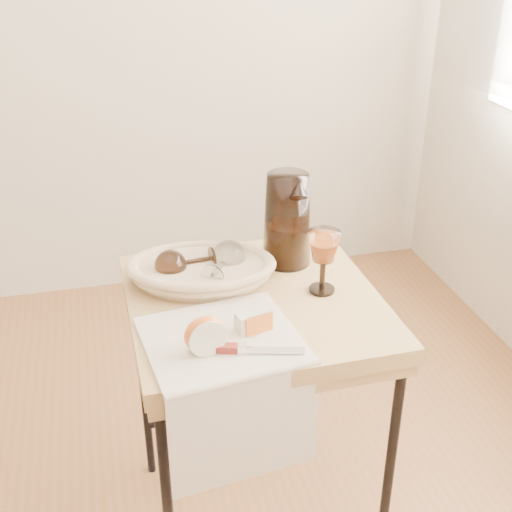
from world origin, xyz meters
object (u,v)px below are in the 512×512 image
object	(u,v)px
pitcher	(287,219)
goblet_lying_b	(222,264)
tea_towel	(222,339)
bread_basket	(202,272)
goblet_lying_a	(189,262)
side_table	(254,419)
wine_goblet	(323,262)
apple_half	(204,334)
table_knife	(246,348)

from	to	relation	value
pitcher	goblet_lying_b	bearing A→B (deg)	-144.99
tea_towel	bread_basket	distance (m)	0.26
goblet_lying_a	tea_towel	bearing A→B (deg)	88.08
tea_towel	goblet_lying_a	world-z (taller)	goblet_lying_a
side_table	pitcher	xyz separation A→B (m)	(0.12, 0.15, 0.49)
side_table	wine_goblet	distance (m)	0.48
apple_half	tea_towel	bearing A→B (deg)	28.65
side_table	wine_goblet	world-z (taller)	wine_goblet
bread_basket	pitcher	xyz separation A→B (m)	(0.23, 0.05, 0.09)
bread_basket	table_knife	xyz separation A→B (m)	(0.04, -0.32, -0.01)
pitcher	apple_half	world-z (taller)	pitcher
goblet_lying_a	pitcher	xyz separation A→B (m)	(0.26, 0.04, 0.07)
tea_towel	table_knife	distance (m)	0.07
bread_basket	pitcher	world-z (taller)	pitcher
tea_towel	goblet_lying_a	size ratio (longest dim) A/B	2.54
apple_half	goblet_lying_b	bearing A→B (deg)	60.76
tea_towel	goblet_lying_b	size ratio (longest dim) A/B	2.40
side_table	tea_towel	xyz separation A→B (m)	(-0.11, -0.15, 0.37)
side_table	tea_towel	bearing A→B (deg)	-125.15
bread_basket	apple_half	world-z (taller)	apple_half
side_table	bread_basket	size ratio (longest dim) A/B	2.32
side_table	tea_towel	size ratio (longest dim) A/B	2.32
wine_goblet	table_knife	xyz separation A→B (m)	(-0.23, -0.20, -0.06)
side_table	goblet_lying_a	size ratio (longest dim) A/B	5.88
apple_half	wine_goblet	bearing A→B (deg)	18.79
goblet_lying_a	pitcher	world-z (taller)	pitcher
goblet_lying_b	apple_half	world-z (taller)	goblet_lying_b
pitcher	apple_half	bearing A→B (deg)	-115.21
bread_basket	goblet_lying_a	bearing A→B (deg)	164.13
table_knife	wine_goblet	bearing A→B (deg)	56.17
goblet_lying_a	pitcher	bearing A→B (deg)	-178.82
side_table	wine_goblet	xyz separation A→B (m)	(0.16, -0.01, 0.45)
bread_basket	pitcher	size ratio (longest dim) A/B	1.15
goblet_lying_a	table_knife	size ratio (longest dim) A/B	0.58
goblet_lying_b	apple_half	size ratio (longest dim) A/B	1.53
side_table	apple_half	size ratio (longest dim) A/B	8.51
tea_towel	bread_basket	world-z (taller)	bread_basket
bread_basket	goblet_lying_b	distance (m)	0.06
side_table	bread_basket	distance (m)	0.43
goblet_lying_a	wine_goblet	size ratio (longest dim) A/B	0.80
goblet_lying_a	wine_goblet	bearing A→B (deg)	149.76
table_knife	bread_basket	bearing A→B (deg)	111.69
bread_basket	table_knife	distance (m)	0.32
goblet_lying_a	goblet_lying_b	bearing A→B (deg)	148.87
side_table	goblet_lying_a	distance (m)	0.46
goblet_lying_a	wine_goblet	distance (m)	0.33
side_table	wine_goblet	size ratio (longest dim) A/B	4.69
side_table	apple_half	world-z (taller)	apple_half
tea_towel	wine_goblet	size ratio (longest dim) A/B	2.03
bread_basket	wine_goblet	world-z (taller)	wine_goblet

